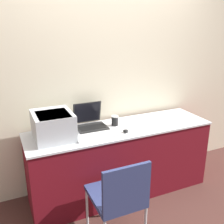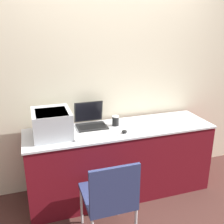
% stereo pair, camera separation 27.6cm
% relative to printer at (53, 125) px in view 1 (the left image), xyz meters
% --- Properties ---
extents(ground_plane, '(14.00, 14.00, 0.00)m').
position_rel_printer_xyz_m(ground_plane, '(0.72, -0.30, -0.94)').
color(ground_plane, '#472823').
extents(wall_back, '(8.00, 0.05, 2.60)m').
position_rel_printer_xyz_m(wall_back, '(0.72, 0.35, 0.36)').
color(wall_back, beige).
rests_on(wall_back, ground_plane).
extents(table, '(2.04, 0.58, 0.80)m').
position_rel_printer_xyz_m(table, '(0.72, -0.02, -0.54)').
color(table, maroon).
rests_on(table, ground_plane).
extents(printer, '(0.37, 0.41, 0.26)m').
position_rel_printer_xyz_m(printer, '(0.00, 0.00, 0.00)').
color(printer, '#B2B7BC').
rests_on(printer, table).
extents(laptop_left, '(0.32, 0.30, 0.25)m').
position_rel_printer_xyz_m(laptop_left, '(0.43, 0.14, -0.09)').
color(laptop_left, black).
rests_on(laptop_left, table).
extents(external_keyboard, '(0.45, 0.16, 0.02)m').
position_rel_printer_xyz_m(external_keyboard, '(0.41, -0.15, -0.13)').
color(external_keyboard, silver).
rests_on(external_keyboard, table).
extents(coffee_cup, '(0.08, 0.08, 0.11)m').
position_rel_printer_xyz_m(coffee_cup, '(0.69, 0.07, -0.09)').
color(coffee_cup, black).
rests_on(coffee_cup, table).
extents(mouse, '(0.06, 0.06, 0.03)m').
position_rel_printer_xyz_m(mouse, '(0.71, -0.16, -0.13)').
color(mouse, black).
rests_on(mouse, table).
extents(chair, '(0.41, 0.48, 0.84)m').
position_rel_printer_xyz_m(chair, '(0.38, -0.69, -0.45)').
color(chair, navy).
rests_on(chair, ground_plane).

